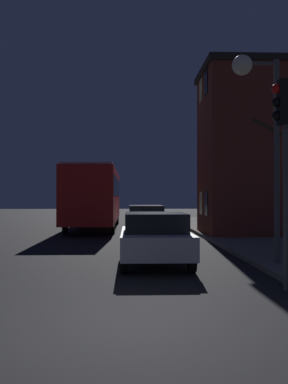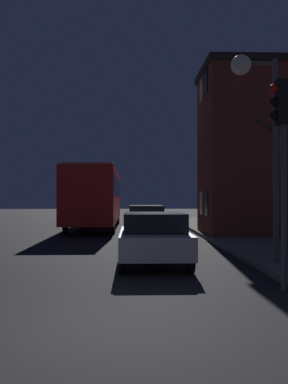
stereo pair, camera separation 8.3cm
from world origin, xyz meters
name	(u,v)px [view 2 (the right image)]	position (x,y,z in m)	size (l,w,h in m)	color
ground_plane	(94,337)	(0.00, 0.00, 0.00)	(120.00, 120.00, 0.00)	black
brick_building	(246,150)	(5.89, 14.20, 4.06)	(4.25, 4.32, 7.79)	brown
streetlamp	(255,104)	(3.70, 5.26, 4.26)	(1.23, 0.52, 5.38)	#4C4C4C
traffic_light	(282,139)	(3.48, 2.70, 3.01)	(0.43, 0.24, 4.18)	#4C4C4C
bus	(96,193)	(-1.61, 19.51, 2.07)	(2.58, 11.79, 3.46)	red
car_near_lane	(154,237)	(1.10, 5.89, 0.76)	(1.82, 3.86, 1.42)	#B7BABF
car_mid_lane	(146,221)	(1.16, 14.05, 0.75)	(1.72, 4.43, 1.46)	beige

